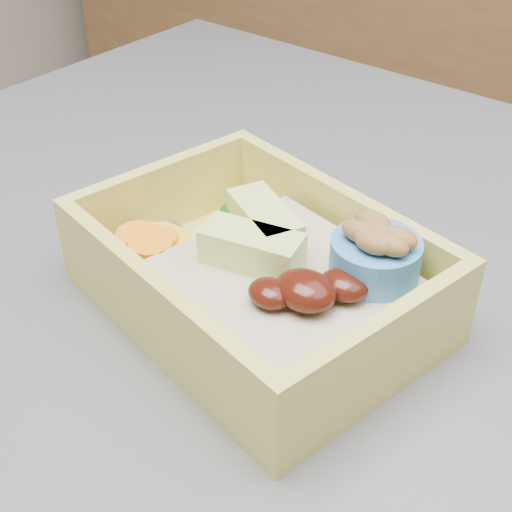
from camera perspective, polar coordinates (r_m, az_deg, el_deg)
The scene contains 1 object.
bento_box at distance 0.42m, azimuth 0.80°, elevation -1.77°, with size 0.23×0.19×0.08m.
Camera 1 is at (0.00, -0.33, 1.20)m, focal length 50.00 mm.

